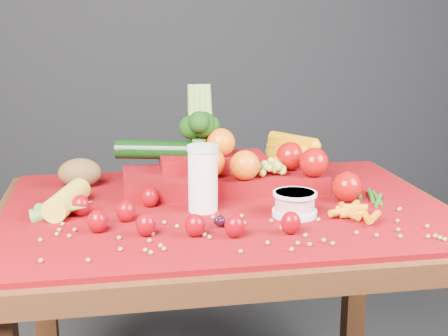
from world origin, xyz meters
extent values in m
cube|color=black|center=(0.00, 1.50, 1.25)|extent=(3.00, 0.02, 2.50)
cube|color=#371B0C|center=(0.00, 0.00, 0.72)|extent=(1.10, 0.80, 0.05)
cube|color=#371B0C|center=(-0.48, 0.33, 0.35)|extent=(0.06, 0.06, 0.70)
cube|color=#371B0C|center=(0.48, 0.33, 0.35)|extent=(0.06, 0.06, 0.70)
cube|color=#720307|center=(0.00, 0.00, 0.76)|extent=(1.05, 0.75, 0.01)
cylinder|color=white|center=(-0.06, -0.03, 0.84)|extent=(0.07, 0.07, 0.16)
cylinder|color=silver|center=(-0.06, -0.03, 0.91)|extent=(0.07, 0.07, 0.01)
cylinder|color=silver|center=(0.14, -0.10, 0.77)|extent=(0.10, 0.10, 0.01)
cylinder|color=pink|center=(0.14, -0.10, 0.80)|extent=(0.09, 0.09, 0.04)
cylinder|color=silver|center=(0.14, -0.10, 0.81)|extent=(0.10, 0.10, 0.01)
ellipsoid|color=#840000|center=(-0.24, -0.08, 0.79)|extent=(0.04, 0.04, 0.05)
cone|color=#0B4211|center=(-0.24, -0.08, 0.81)|extent=(0.03, 0.03, 0.01)
ellipsoid|color=#840000|center=(-0.30, -0.14, 0.79)|extent=(0.04, 0.04, 0.05)
cone|color=#0B4211|center=(-0.30, -0.14, 0.81)|extent=(0.03, 0.03, 0.01)
ellipsoid|color=#840000|center=(-0.20, -0.18, 0.79)|extent=(0.04, 0.04, 0.05)
cone|color=#0B4211|center=(-0.20, -0.18, 0.81)|extent=(0.03, 0.03, 0.01)
ellipsoid|color=#840000|center=(-0.10, -0.20, 0.79)|extent=(0.04, 0.04, 0.05)
cone|color=#0B4211|center=(-0.10, -0.20, 0.81)|extent=(0.03, 0.03, 0.01)
ellipsoid|color=#840000|center=(-0.02, -0.22, 0.79)|extent=(0.04, 0.04, 0.05)
cone|color=#0B4211|center=(-0.02, -0.22, 0.81)|extent=(0.03, 0.03, 0.01)
ellipsoid|color=#840000|center=(0.10, -0.22, 0.79)|extent=(0.04, 0.04, 0.05)
cone|color=#0B4211|center=(0.10, -0.22, 0.81)|extent=(0.03, 0.03, 0.01)
ellipsoid|color=#840000|center=(-0.18, 0.02, 0.79)|extent=(0.04, 0.04, 0.05)
cone|color=#0B4211|center=(-0.18, 0.02, 0.81)|extent=(0.03, 0.03, 0.01)
ellipsoid|color=#840000|center=(-0.34, -0.02, 0.79)|extent=(0.04, 0.04, 0.05)
cone|color=#0B4211|center=(-0.34, -0.02, 0.81)|extent=(0.03, 0.03, 0.01)
cylinder|color=gold|center=(-0.37, 0.02, 0.79)|extent=(0.10, 0.19, 0.06)
ellipsoid|color=#55381D|center=(-0.35, 0.23, 0.80)|extent=(0.11, 0.08, 0.08)
cube|color=#720307|center=(0.02, 0.15, 0.78)|extent=(0.52, 0.22, 0.04)
cube|color=#720307|center=(0.00, 0.20, 0.82)|extent=(0.28, 0.12, 0.03)
sphere|color=#8D0005|center=(0.24, 0.06, 0.84)|extent=(0.07, 0.07, 0.07)
sphere|color=#8D0005|center=(0.30, -0.02, 0.80)|extent=(0.07, 0.07, 0.07)
sphere|color=#8D0005|center=(0.20, 0.14, 0.84)|extent=(0.07, 0.07, 0.07)
sphere|color=red|center=(-0.02, 0.10, 0.84)|extent=(0.08, 0.08, 0.08)
sphere|color=red|center=(0.06, 0.06, 0.84)|extent=(0.08, 0.08, 0.08)
sphere|color=red|center=(0.02, 0.18, 0.88)|extent=(0.08, 0.08, 0.08)
cylinder|color=#C77805|center=(0.17, 0.22, 0.82)|extent=(0.06, 0.18, 0.04)
cylinder|color=#C77805|center=(0.19, 0.22, 0.84)|extent=(0.04, 0.18, 0.04)
cylinder|color=#C77805|center=(0.21, 0.22, 0.85)|extent=(0.08, 0.18, 0.04)
cylinder|color=#C77805|center=(0.23, 0.22, 0.87)|extent=(0.11, 0.17, 0.04)
cylinder|color=#3F662D|center=(-0.03, 0.20, 0.86)|extent=(0.04, 0.04, 0.04)
cylinder|color=olive|center=(-0.05, 0.24, 0.92)|extent=(0.03, 0.06, 0.22)
cylinder|color=olive|center=(-0.03, 0.24, 0.92)|extent=(0.02, 0.06, 0.22)
cylinder|color=olive|center=(-0.02, 0.24, 0.92)|extent=(0.02, 0.06, 0.22)
cylinder|color=olive|center=(0.00, 0.24, 0.92)|extent=(0.03, 0.06, 0.22)
cylinder|color=black|center=(-0.14, 0.24, 0.85)|extent=(0.24, 0.11, 0.05)
camera|label=1|loc=(-0.25, -1.42, 1.22)|focal=50.00mm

